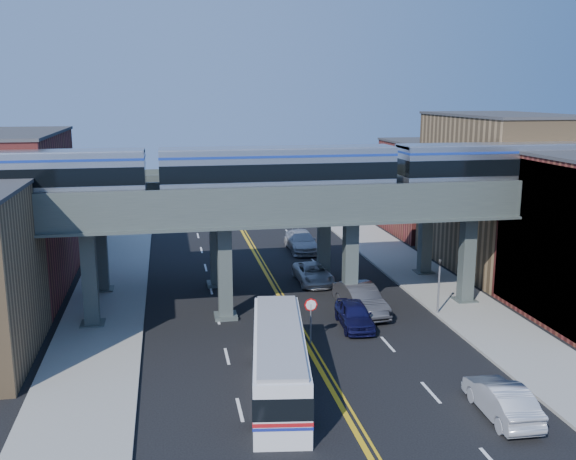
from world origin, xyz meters
name	(u,v)px	position (x,y,z in m)	size (l,w,h in m)	color
ground	(318,365)	(0.00, 0.00, 0.00)	(120.00, 120.00, 0.00)	black
sidewalk_west	(104,314)	(-11.50, 10.00, 0.08)	(5.00, 70.00, 0.16)	gray
sidewalk_east	(445,293)	(11.50, 10.00, 0.08)	(5.00, 70.00, 0.16)	gray
building_west_b	(2,216)	(-18.50, 16.00, 5.50)	(8.00, 14.00, 11.00)	maroon
building_west_c	(39,205)	(-18.50, 29.00, 4.00)	(8.00, 10.00, 8.00)	olive
building_east_b	(500,193)	(18.50, 16.00, 6.00)	(8.00, 14.00, 12.00)	olive
building_east_c	(432,188)	(18.50, 29.00, 4.50)	(8.00, 10.00, 9.00)	maroon
mural_panel	(538,246)	(14.55, 4.00, 4.75)	(0.10, 9.50, 9.50)	teal
elevated_viaduct_near	(289,214)	(0.00, 8.00, 6.47)	(52.00, 3.60, 7.40)	#404A48
elevated_viaduct_far	(270,196)	(0.00, 15.00, 6.47)	(52.00, 3.60, 7.40)	#404A48
transit_train	(278,171)	(-0.64, 8.00, 9.14)	(43.94, 2.75, 3.20)	black
stop_sign	(311,313)	(0.30, 3.00, 1.76)	(0.76, 0.09, 2.63)	slate
traffic_signal	(439,280)	(9.20, 6.00, 2.30)	(0.15, 0.18, 4.10)	slate
transit_bus	(279,361)	(-2.43, -2.34, 1.43)	(3.94, 11.07, 2.79)	silver
car_lane_a	(354,314)	(3.44, 5.01, 0.77)	(1.83, 4.54, 1.55)	#0F103A
car_lane_b	(361,299)	(4.54, 7.35, 0.92)	(1.94, 5.56, 1.83)	#323235
car_lane_c	(313,274)	(3.07, 14.35, 0.71)	(2.34, 5.08, 1.41)	silver
car_lane_d	(301,241)	(4.23, 24.15, 0.86)	(2.41, 5.94, 1.72)	#A4A4A9
car_parked_curb	(501,399)	(6.58, -6.66, 0.78)	(1.65, 4.74, 1.56)	#B4B4B9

